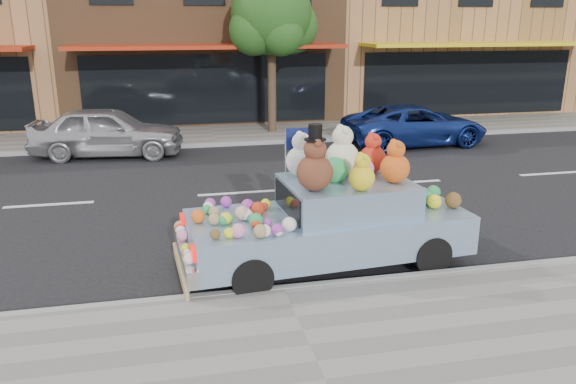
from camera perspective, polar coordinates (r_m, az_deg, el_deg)
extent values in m
plane|color=black|center=(12.64, -5.09, -0.11)|extent=(120.00, 120.00, 0.00)
cube|color=gray|center=(6.76, 2.19, -15.67)|extent=(60.00, 3.00, 0.12)
cube|color=gray|center=(18.91, -7.60, 5.74)|extent=(60.00, 3.00, 0.12)
cube|color=gray|center=(8.02, -0.49, -9.99)|extent=(60.00, 0.12, 0.13)
cube|color=gray|center=(17.45, -7.18, 4.82)|extent=(60.00, 0.12, 0.13)
cube|color=brown|center=(24.05, -9.10, 16.31)|extent=(10.00, 8.00, 7.00)
cube|color=black|center=(20.17, -8.12, 10.27)|extent=(8.50, 0.06, 2.40)
cube|color=#AC260F|center=(19.17, -8.10, 14.43)|extent=(9.00, 1.80, 0.12)
cube|color=#AB7347|center=(26.59, 13.87, 16.09)|extent=(10.00, 8.00, 7.00)
cube|color=black|center=(23.14, 17.84, 10.49)|extent=(8.50, 0.06, 2.40)
cube|color=yellow|center=(22.28, 19.34, 14.01)|extent=(9.00, 1.80, 0.12)
cylinder|color=#38281C|center=(18.94, -1.65, 10.61)|extent=(0.28, 0.28, 3.20)
sphere|color=#204915|center=(18.82, -1.71, 17.64)|extent=(2.60, 2.60, 2.60)
sphere|color=#204915|center=(19.25, 0.27, 16.45)|extent=(1.80, 1.80, 1.80)
sphere|color=#204915|center=(18.52, -3.48, 16.09)|extent=(1.60, 1.60, 1.60)
sphere|color=#204915|center=(18.27, -0.70, 15.79)|extent=(1.40, 1.40, 1.40)
sphere|color=#204915|center=(19.36, -2.95, 16.72)|extent=(1.60, 1.60, 1.60)
imported|color=#B9B9BE|center=(16.72, -17.88, 5.87)|extent=(4.36, 2.19, 1.43)
imported|color=navy|center=(17.91, 12.81, 6.65)|extent=(4.56, 2.30, 1.24)
cylinder|color=black|center=(8.85, 14.38, -6.21)|extent=(0.61, 0.24, 0.60)
cylinder|color=black|center=(10.12, 9.95, -2.94)|extent=(0.61, 0.24, 0.60)
cylinder|color=black|center=(7.87, -3.69, -8.68)|extent=(0.61, 0.24, 0.60)
cylinder|color=black|center=(9.28, -5.84, -4.64)|extent=(0.61, 0.24, 0.60)
cube|color=#809EBF|center=(8.83, 4.05, -3.99)|extent=(4.41, 2.01, 0.60)
cube|color=#809EBF|center=(8.75, 5.96, -0.42)|extent=(2.01, 1.64, 0.50)
cube|color=silver|center=(8.42, -10.38, -6.41)|extent=(0.29, 1.79, 0.26)
cube|color=red|center=(7.68, -9.56, -6.14)|extent=(0.08, 0.28, 0.16)
cube|color=red|center=(8.94, -10.66, -2.82)|extent=(0.08, 0.28, 0.16)
cube|color=black|center=(8.45, -0.01, -0.96)|extent=(0.14, 1.30, 0.40)
sphere|color=#582A19|center=(8.07, 2.73, 1.98)|extent=(0.53, 0.53, 0.53)
sphere|color=#582A19|center=(7.99, 2.77, 4.36)|extent=(0.33, 0.33, 0.33)
sphere|color=#582A19|center=(7.86, 3.00, 4.94)|extent=(0.13, 0.13, 0.13)
sphere|color=#582A19|center=(8.08, 2.57, 5.28)|extent=(0.13, 0.13, 0.13)
cylinder|color=black|center=(7.96, 2.78, 5.35)|extent=(0.31, 0.31, 0.02)
cylinder|color=black|center=(7.94, 2.79, 6.13)|extent=(0.20, 0.20, 0.22)
sphere|color=beige|center=(8.95, 5.52, 3.45)|extent=(0.54, 0.54, 0.54)
sphere|color=beige|center=(8.87, 5.58, 5.65)|extent=(0.34, 0.34, 0.34)
sphere|color=beige|center=(8.74, 5.84, 6.20)|extent=(0.13, 0.13, 0.13)
sphere|color=beige|center=(8.96, 5.38, 6.48)|extent=(0.13, 0.13, 0.13)
sphere|color=#C64C12|center=(8.63, 10.82, 2.39)|extent=(0.45, 0.45, 0.45)
sphere|color=#C64C12|center=(8.56, 10.92, 4.27)|extent=(0.28, 0.28, 0.28)
sphere|color=#C64C12|center=(8.45, 11.21, 4.72)|extent=(0.11, 0.11, 0.11)
sphere|color=#C64C12|center=(8.63, 10.71, 5.00)|extent=(0.11, 0.11, 0.11)
sphere|color=#B32413|center=(9.22, 8.58, 3.39)|extent=(0.43, 0.43, 0.43)
sphere|color=#B32413|center=(9.16, 8.66, 5.09)|extent=(0.27, 0.27, 0.27)
sphere|color=#B32413|center=(9.05, 8.89, 5.51)|extent=(0.10, 0.10, 0.10)
sphere|color=#B32413|center=(9.23, 8.47, 5.74)|extent=(0.10, 0.10, 0.10)
sphere|color=white|center=(8.83, 1.35, 3.14)|extent=(0.48, 0.48, 0.48)
sphere|color=white|center=(8.76, 1.36, 5.11)|extent=(0.30, 0.30, 0.30)
sphere|color=white|center=(8.64, 1.53, 5.60)|extent=(0.11, 0.11, 0.11)
sphere|color=white|center=(8.84, 1.21, 5.87)|extent=(0.11, 0.11, 0.11)
sphere|color=gold|center=(8.15, 7.51, 1.42)|extent=(0.38, 0.38, 0.38)
sphere|color=gold|center=(8.08, 7.58, 3.09)|extent=(0.24, 0.24, 0.24)
sphere|color=gold|center=(7.99, 7.80, 3.48)|extent=(0.09, 0.09, 0.09)
sphere|color=gold|center=(8.14, 7.41, 3.75)|extent=(0.09, 0.09, 0.09)
sphere|color=#268B45|center=(8.56, 4.81, 2.22)|extent=(0.40, 0.40, 0.40)
sphere|color=pink|center=(8.80, 7.73, 2.33)|extent=(0.32, 0.32, 0.32)
sphere|color=#268B45|center=(8.24, -6.56, -2.83)|extent=(0.16, 0.16, 0.16)
sphere|color=#AB2B12|center=(8.04, -3.27, -3.28)|extent=(0.15, 0.15, 0.15)
sphere|color=#907A4F|center=(8.26, -7.50, -2.75)|extent=(0.17, 0.17, 0.17)
sphere|color=#268B45|center=(8.74, -8.27, -1.76)|extent=(0.14, 0.14, 0.14)
sphere|color=purple|center=(8.76, -4.13, -1.38)|extent=(0.20, 0.20, 0.20)
sphere|color=purple|center=(7.78, -1.09, -3.85)|extent=(0.18, 0.18, 0.18)
sphere|color=#D75214|center=(8.36, -9.12, -2.45)|extent=(0.21, 0.21, 0.21)
sphere|color=#AB2B12|center=(8.58, -3.06, -1.71)|extent=(0.21, 0.21, 0.21)
sphere|color=beige|center=(7.93, 0.13, -3.30)|extent=(0.21, 0.21, 0.21)
sphere|color=beige|center=(8.10, -0.11, -3.17)|extent=(0.13, 0.13, 0.13)
sphere|color=pink|center=(7.74, -5.08, -3.92)|extent=(0.21, 0.21, 0.21)
sphere|color=purple|center=(8.66, -4.34, -1.78)|extent=(0.15, 0.15, 0.15)
sphere|color=beige|center=(8.82, -8.12, -1.50)|extent=(0.17, 0.17, 0.17)
sphere|color=yellow|center=(7.74, -6.01, -4.16)|extent=(0.15, 0.15, 0.15)
sphere|color=brown|center=(7.72, -7.41, -4.27)|extent=(0.15, 0.15, 0.15)
sphere|color=purple|center=(9.01, -6.32, -0.99)|extent=(0.18, 0.18, 0.18)
sphere|color=#268B45|center=(8.31, -6.06, -2.63)|extent=(0.16, 0.16, 0.16)
sphere|color=#268B45|center=(8.10, -3.27, -2.88)|extent=(0.21, 0.21, 0.21)
sphere|color=beige|center=(7.77, -1.02, -4.03)|extent=(0.14, 0.14, 0.14)
sphere|color=yellow|center=(8.26, -6.35, -2.67)|extent=(0.18, 0.18, 0.18)
sphere|color=#907A4F|center=(8.57, -7.53, -2.02)|extent=(0.17, 0.17, 0.17)
sphere|color=beige|center=(7.75, -2.36, -3.95)|extent=(0.18, 0.18, 0.18)
sphere|color=#907A4F|center=(7.71, -2.82, -3.99)|extent=(0.20, 0.20, 0.20)
sphere|color=purple|center=(8.12, -2.14, -3.11)|extent=(0.14, 0.14, 0.14)
sphere|color=purple|center=(8.95, -7.92, -1.17)|extent=(0.18, 0.18, 0.18)
sphere|color=beige|center=(8.38, -4.21, -2.32)|extent=(0.18, 0.18, 0.18)
sphere|color=#AB2B12|center=(8.81, -2.46, -1.46)|extent=(0.13, 0.13, 0.13)
sphere|color=yellow|center=(8.92, -2.28, -1.17)|extent=(0.16, 0.16, 0.16)
sphere|color=#D8A88C|center=(8.38, -4.71, -2.12)|extent=(0.22, 0.22, 0.22)
sphere|color=silver|center=(8.84, -10.84, -3.83)|extent=(0.16, 0.16, 0.16)
sphere|color=beige|center=(8.03, -10.18, -6.12)|extent=(0.12, 0.12, 0.12)
sphere|color=#AB2B12|center=(8.86, -10.86, -3.72)|extent=(0.17, 0.17, 0.17)
sphere|color=pink|center=(8.89, -10.88, -3.69)|extent=(0.16, 0.16, 0.16)
sphere|color=#907A4F|center=(8.98, -10.95, -3.44)|extent=(0.18, 0.18, 0.18)
sphere|color=pink|center=(8.61, -10.68, -4.32)|extent=(0.18, 0.18, 0.18)
sphere|color=#907A4F|center=(8.93, -10.91, -3.62)|extent=(0.16, 0.16, 0.16)
sphere|color=silver|center=(7.80, -9.98, -6.65)|extent=(0.17, 0.17, 0.17)
sphere|color=yellow|center=(8.18, -10.31, -5.63)|extent=(0.14, 0.14, 0.14)
sphere|color=#268B45|center=(9.97, 12.00, 0.51)|extent=(0.18, 0.18, 0.18)
sphere|color=#268B45|center=(9.67, 14.57, -0.03)|extent=(0.23, 0.23, 0.23)
sphere|color=#268B45|center=(9.36, 13.85, -0.54)|extent=(0.23, 0.23, 0.23)
sphere|color=#AB2B12|center=(9.69, 14.53, 0.00)|extent=(0.23, 0.23, 0.23)
sphere|color=yellow|center=(9.18, 14.64, -0.94)|extent=(0.23, 0.23, 0.23)
sphere|color=brown|center=(9.28, 16.44, -0.80)|extent=(0.26, 0.26, 0.26)
cylinder|color=#997A54|center=(7.75, -10.17, -10.49)|extent=(0.06, 0.06, 0.17)
sphere|color=#997A54|center=(7.70, -10.21, -9.86)|extent=(0.07, 0.07, 0.07)
cylinder|color=#997A54|center=(7.83, -10.25, -10.20)|extent=(0.06, 0.06, 0.17)
sphere|color=#997A54|center=(7.78, -10.28, -9.57)|extent=(0.07, 0.07, 0.07)
cylinder|color=#997A54|center=(7.91, -10.32, -9.91)|extent=(0.06, 0.06, 0.17)
sphere|color=#997A54|center=(7.86, -10.36, -9.29)|extent=(0.07, 0.07, 0.07)
cylinder|color=#997A54|center=(7.99, -10.40, -9.62)|extent=(0.06, 0.06, 0.17)
sphere|color=#997A54|center=(7.94, -10.43, -9.01)|extent=(0.07, 0.07, 0.07)
cylinder|color=#997A54|center=(8.07, -10.47, -9.35)|extent=(0.06, 0.06, 0.17)
sphere|color=#997A54|center=(8.03, -10.50, -8.74)|extent=(0.07, 0.07, 0.07)
cylinder|color=#997A54|center=(8.15, -10.54, -9.08)|extent=(0.06, 0.06, 0.17)
sphere|color=#997A54|center=(8.11, -10.57, -8.47)|extent=(0.07, 0.07, 0.07)
cylinder|color=#997A54|center=(8.23, -10.61, -8.81)|extent=(0.06, 0.06, 0.17)
sphere|color=#997A54|center=(8.19, -10.64, -8.21)|extent=(0.07, 0.07, 0.07)
cylinder|color=#997A54|center=(8.31, -10.67, -8.55)|extent=(0.06, 0.06, 0.17)
sphere|color=#997A54|center=(8.27, -10.71, -7.95)|extent=(0.07, 0.07, 0.07)
cylinder|color=#997A54|center=(8.39, -10.74, -8.29)|extent=(0.06, 0.06, 0.17)
sphere|color=#997A54|center=(8.35, -10.78, -7.70)|extent=(0.07, 0.07, 0.07)
cylinder|color=#997A54|center=(8.47, -10.81, -8.04)|extent=(0.06, 0.06, 0.17)
sphere|color=#997A54|center=(8.43, -10.84, -7.46)|extent=(0.07, 0.07, 0.07)
cylinder|color=#997A54|center=(8.55, -10.87, -7.79)|extent=(0.06, 0.06, 0.17)
sphere|color=#997A54|center=(8.51, -10.90, -7.21)|extent=(0.07, 0.07, 0.07)
cylinder|color=#997A54|center=(8.63, -10.93, -7.55)|extent=(0.06, 0.06, 0.17)
sphere|color=#997A54|center=(8.59, -10.97, -6.98)|extent=(0.07, 0.07, 0.07)
cylinder|color=#997A54|center=(8.71, -10.99, -7.31)|extent=(0.06, 0.06, 0.17)
sphere|color=#997A54|center=(8.68, -11.03, -6.74)|extent=(0.07, 0.07, 0.07)
cylinder|color=#997A54|center=(8.79, -11.05, -7.08)|extent=(0.06, 0.06, 0.17)
sphere|color=#997A54|center=(8.76, -11.09, -6.51)|extent=(0.07, 0.07, 0.07)
cylinder|color=#997A54|center=(8.88, -11.11, -6.85)|extent=(0.06, 0.06, 0.17)
sphere|color=#997A54|center=(8.84, -11.15, -6.29)|extent=(0.07, 0.07, 0.07)
cylinder|color=#997A54|center=(8.96, -11.17, -6.63)|extent=(0.06, 0.06, 0.17)
sphere|color=#997A54|center=(8.92, -11.20, -6.07)|extent=(0.07, 0.07, 0.07)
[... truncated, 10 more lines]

